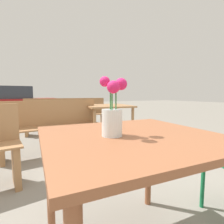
# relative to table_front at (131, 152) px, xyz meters

# --- Properties ---
(table_front) EXTENTS (0.96, 0.92, 0.73)m
(table_front) POSITION_rel_table_front_xyz_m (0.00, 0.00, 0.00)
(table_front) COLOR brown
(table_front) RESTS_ON ground_plane
(flower_vase) EXTENTS (0.14, 0.14, 0.31)m
(flower_vase) POSITION_rel_table_front_xyz_m (-0.11, 0.01, 0.21)
(flower_vase) COLOR silver
(flower_vase) RESTS_ON table_front
(bench_middle) EXTENTS (2.00, 0.54, 0.85)m
(bench_middle) POSITION_rel_table_front_xyz_m (0.46, 3.59, -0.16)
(bench_middle) COLOR #9E7047
(bench_middle) RESTS_ON ground_plane
(bench_far) EXTENTS (1.55, 0.47, 0.85)m
(bench_far) POSITION_rel_table_front_xyz_m (-0.11, 2.11, -0.18)
(bench_far) COLOR #9E7047
(bench_far) RESTS_ON ground_plane
(table_back) EXTENTS (0.93, 0.98, 0.74)m
(table_back) POSITION_rel_table_front_xyz_m (0.93, 2.25, -0.00)
(table_back) COLOR #9E7047
(table_back) RESTS_ON ground_plane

